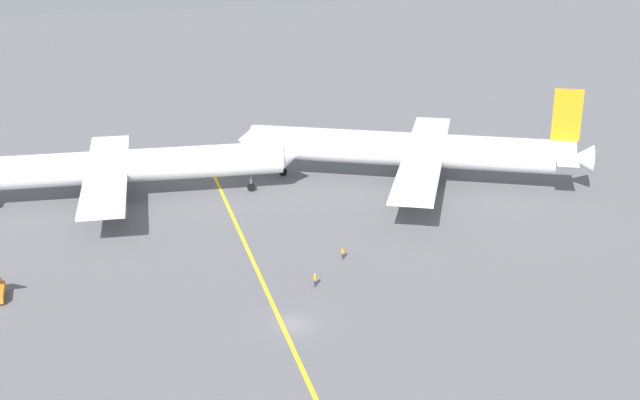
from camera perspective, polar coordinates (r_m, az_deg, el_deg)
The scene contains 7 objects.
ground_plane at distance 91.53m, azimuth -1.86°, elevation -8.61°, with size 600.00×600.00×0.00m, color slate.
taxiway_stripe at distance 99.98m, azimuth -3.84°, elevation -6.08°, with size 0.50×120.00×0.01m, color yellow.
airliner_at_gate_left at distance 131.22m, azimuth -13.78°, elevation 2.24°, with size 55.18×41.89×16.73m.
airliner_being_pushed at distance 135.88m, azimuth 6.32°, elevation 3.47°, with size 51.32×44.96×16.90m.
pushback_tug at distance 143.68m, azimuth -7.44°, elevation 2.40°, with size 8.49×5.78×2.77m.
ground_crew_wing_walker_right at distance 99.59m, azimuth -0.36°, elevation -5.56°, with size 0.48×0.36×1.75m.
ground_crew_ramp_agent_by_cones at distance 107.25m, azimuth 1.59°, elevation -3.69°, with size 0.40×0.43×1.64m.
Camera 1 is at (-27.91, -75.69, 43.24)m, focal length 46.14 mm.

